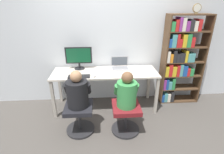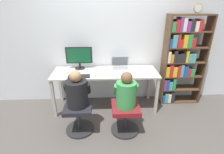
% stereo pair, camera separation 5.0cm
% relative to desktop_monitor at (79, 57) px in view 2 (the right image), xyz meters
% --- Properties ---
extents(ground_plane, '(14.00, 14.00, 0.00)m').
position_rel_desktop_monitor_xyz_m(ground_plane, '(0.50, -0.52, -1.01)').
color(ground_plane, '#4C4742').
extents(wall_back, '(10.00, 0.05, 2.60)m').
position_rel_desktop_monitor_xyz_m(wall_back, '(0.50, 0.19, 0.29)').
color(wall_back, silver).
rests_on(wall_back, ground_plane).
extents(desk, '(1.98, 0.65, 0.77)m').
position_rel_desktop_monitor_xyz_m(desk, '(0.50, -0.20, -0.31)').
color(desk, beige).
rests_on(desk, ground_plane).
extents(desktop_monitor, '(0.51, 0.20, 0.43)m').
position_rel_desktop_monitor_xyz_m(desktop_monitor, '(0.00, 0.00, 0.00)').
color(desktop_monitor, black).
rests_on(desktop_monitor, desk).
extents(laptop, '(0.35, 0.26, 0.23)m').
position_rel_desktop_monitor_xyz_m(laptop, '(0.80, -0.03, -0.18)').
color(laptop, '#B7B7BC').
rests_on(laptop, desk).
extents(keyboard, '(0.38, 0.14, 0.03)m').
position_rel_desktop_monitor_xyz_m(keyboard, '(0.03, -0.42, -0.22)').
color(keyboard, '#232326').
rests_on(keyboard, desk).
extents(computer_mouse_by_keyboard, '(0.06, 0.09, 0.04)m').
position_rel_desktop_monitor_xyz_m(computer_mouse_by_keyboard, '(0.30, -0.42, -0.21)').
color(computer_mouse_by_keyboard, silver).
rests_on(computer_mouse_by_keyboard, desk).
extents(office_chair_left, '(0.47, 0.47, 0.49)m').
position_rel_desktop_monitor_xyz_m(office_chair_left, '(0.05, -0.89, -0.71)').
color(office_chair_left, '#262628').
rests_on(office_chair_left, ground_plane).
extents(office_chair_right, '(0.47, 0.47, 0.49)m').
position_rel_desktop_monitor_xyz_m(office_chair_right, '(0.80, -0.94, -0.71)').
color(office_chair_right, '#262628').
rests_on(office_chair_right, ground_plane).
extents(person_at_monitor, '(0.41, 0.33, 0.59)m').
position_rel_desktop_monitor_xyz_m(person_at_monitor, '(0.05, -0.88, -0.27)').
color(person_at_monitor, black).
rests_on(person_at_monitor, office_chair_left).
extents(person_at_laptop, '(0.38, 0.31, 0.57)m').
position_rel_desktop_monitor_xyz_m(person_at_laptop, '(0.80, -0.94, -0.28)').
color(person_at_laptop, '#388C47').
rests_on(person_at_laptop, office_chair_right).
extents(bookshelf, '(0.81, 0.29, 1.80)m').
position_rel_desktop_monitor_xyz_m(bookshelf, '(1.98, -0.06, -0.05)').
color(bookshelf, '#513823').
rests_on(bookshelf, ground_plane).
extents(desk_clock, '(0.15, 0.03, 0.17)m').
position_rel_desktop_monitor_xyz_m(desk_clock, '(2.12, -0.12, 0.88)').
color(desk_clock, olive).
rests_on(desk_clock, bookshelf).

